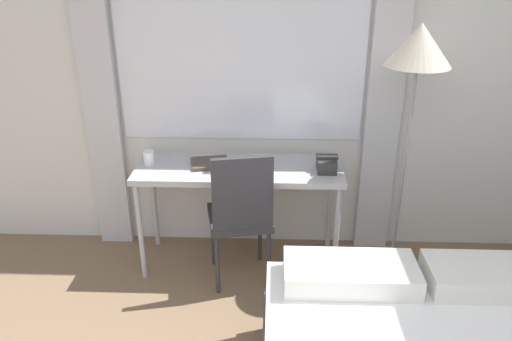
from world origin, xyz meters
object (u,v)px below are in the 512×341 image
desk_chair (241,212)px  telephone (327,164)px  book (210,163)px  desk (239,175)px  standing_lamp (417,65)px  mug (149,158)px

desk_chair → telephone: bearing=8.3°
book → desk: bearing=-7.2°
standing_lamp → telephone: (-0.48, 0.09, -0.68)m
telephone → mug: bearing=177.2°
standing_lamp → desk: bearing=172.9°
desk → book: size_ratio=4.81×
mug → desk_chair: bearing=-22.2°
desk_chair → book: desk_chair is taller
desk_chair → desk: bearing=84.2°
telephone → book: telephone is taller
standing_lamp → desk_chair: bearing=-173.9°
desk_chair → telephone: 0.65m
telephone → book: bearing=175.0°
mug → desk: bearing=-1.4°
telephone → mug: telephone is taller
book → mug: bearing=-178.6°
desk_chair → book: size_ratio=3.34×
standing_lamp → mug: 1.81m
desk_chair → telephone: (0.56, 0.20, 0.26)m
telephone → mug: size_ratio=1.79×
desk → mug: 0.62m
standing_lamp → telephone: 0.83m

